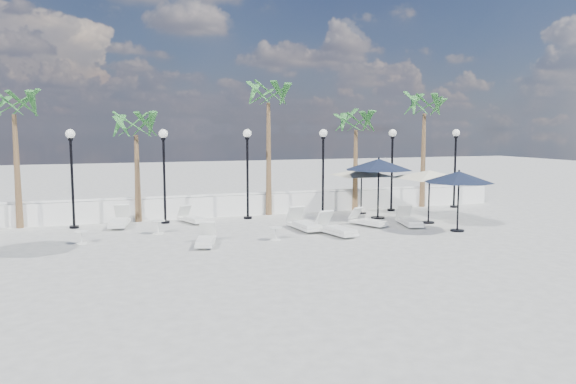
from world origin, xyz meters
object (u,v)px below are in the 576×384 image
object	(u,v)px
parasol_cream_sq_b	(430,171)
lounger_5	(336,229)
lounger_1	(206,239)
parasol_navy_right	(459,177)
lounger_6	(368,221)
lounger_0	(120,221)
parasol_navy_mid	(379,165)
parasol_cream_sq_a	(362,169)
lounger_3	(304,224)
lounger_4	(409,220)
lounger_2	(192,218)

from	to	relation	value
parasol_cream_sq_b	lounger_5	bearing A→B (deg)	-165.82
lounger_1	parasol_navy_right	size ratio (longest dim) A/B	0.70
lounger_6	parasol_cream_sq_b	bearing A→B (deg)	-25.79
lounger_0	parasol_navy_mid	world-z (taller)	parasol_navy_mid
lounger_0	parasol_navy_mid	xyz separation A→B (m)	(10.64, -1.49, 2.07)
parasol_cream_sq_a	parasol_navy_right	bearing A→B (deg)	-74.92
lounger_0	parasol_cream_sq_b	xyz separation A→B (m)	(12.00, -3.28, 1.91)
lounger_6	parasol_cream_sq_b	world-z (taller)	parasol_cream_sq_b
lounger_6	parasol_navy_right	size ratio (longest dim) A/B	0.67
lounger_3	parasol_navy_mid	size ratio (longest dim) A/B	0.70
lounger_3	lounger_4	xyz separation A→B (m)	(4.30, -0.53, -0.02)
lounger_4	lounger_6	distance (m)	1.65
lounger_0	parasol_cream_sq_b	distance (m)	12.59
lounger_1	parasol_cream_sq_b	world-z (taller)	parasol_cream_sq_b
lounger_6	parasol_navy_right	bearing A→B (deg)	-60.69
lounger_4	lounger_5	bearing A→B (deg)	-152.97
parasol_cream_sq_b	lounger_2	bearing A→B (deg)	160.36
lounger_2	lounger_5	distance (m)	6.31
parasol_cream_sq_b	lounger_4	bearing A→B (deg)	-162.61
lounger_1	lounger_5	distance (m)	4.81
lounger_3	parasol_cream_sq_b	world-z (taller)	parasol_cream_sq_b
lounger_0	lounger_2	size ratio (longest dim) A/B	1.19
lounger_2	lounger_6	size ratio (longest dim) A/B	0.99
lounger_1	lounger_4	world-z (taller)	lounger_4
lounger_3	lounger_5	bearing A→B (deg)	-66.17
lounger_2	lounger_6	world-z (taller)	lounger_6
lounger_4	lounger_5	size ratio (longest dim) A/B	0.94
lounger_4	lounger_5	distance (m)	3.67
lounger_3	parasol_cream_sq_b	xyz separation A→B (m)	(5.42, -0.18, 1.91)
lounger_1	lounger_3	bearing A→B (deg)	37.75
parasol_navy_right	parasol_cream_sq_a	xyz separation A→B (m)	(-1.40, 5.21, -0.01)
lounger_5	lounger_3	bearing A→B (deg)	107.24
parasol_navy_right	lounger_4	bearing A→B (deg)	124.57
parasol_navy_mid	parasol_cream_sq_b	size ratio (longest dim) A/B	0.63
parasol_cream_sq_a	lounger_3	bearing A→B (deg)	-142.42
lounger_3	parasol_cream_sq_b	bearing A→B (deg)	-6.00
lounger_6	lounger_5	bearing A→B (deg)	-167.83
lounger_2	lounger_3	xyz separation A→B (m)	(3.74, -3.09, 0.05)
lounger_0	lounger_5	size ratio (longest dim) A/B	0.99
lounger_4	parasol_cream_sq_a	distance (m)	4.05
lounger_4	parasol_cream_sq_a	xyz separation A→B (m)	(-0.30, 3.61, 1.81)
lounger_2	parasol_cream_sq_a	bearing A→B (deg)	-18.76
lounger_5	parasol_navy_mid	distance (m)	4.92
lounger_3	lounger_4	bearing A→B (deg)	-11.18
lounger_2	lounger_5	world-z (taller)	lounger_5
lounger_2	parasol_cream_sq_a	distance (m)	7.96
lounger_1	parasol_cream_sq_a	world-z (taller)	parasol_cream_sq_a
lounger_2	parasol_navy_right	xyz separation A→B (m)	(9.15, -5.23, 1.84)
parasol_cream_sq_a	parasol_cream_sq_b	size ratio (longest dim) A/B	0.96
lounger_1	lounger_4	bearing A→B (deg)	23.63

